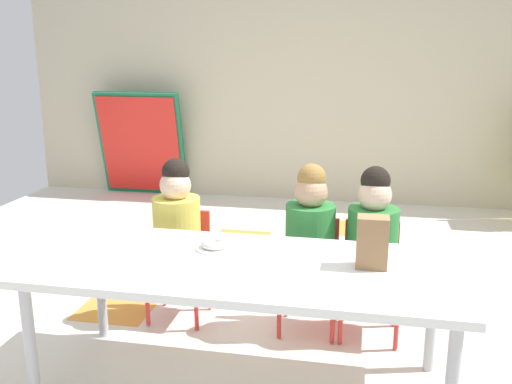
{
  "coord_description": "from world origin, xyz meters",
  "views": [
    {
      "loc": [
        0.5,
        -2.85,
        1.49
      ],
      "look_at": [
        0.02,
        -0.41,
        0.86
      ],
      "focal_mm": 39.29,
      "sensor_mm": 36.0,
      "label": 1
    }
  ],
  "objects_px": {
    "seated_child_far_right": "(373,237)",
    "seated_child_near_camera": "(177,225)",
    "craft_table": "(243,273)",
    "paper_bag_brown": "(372,242)",
    "donut_powdered_on_plate": "(215,243)",
    "seated_child_middle_seat": "(310,233)",
    "folded_activity_table": "(141,144)",
    "paper_plate_near_edge": "(215,248)"
  },
  "relations": [
    {
      "from": "paper_bag_brown",
      "to": "donut_powdered_on_plate",
      "type": "height_order",
      "value": "paper_bag_brown"
    },
    {
      "from": "seated_child_far_right",
      "to": "paper_bag_brown",
      "type": "height_order",
      "value": "seated_child_far_right"
    },
    {
      "from": "craft_table",
      "to": "paper_bag_brown",
      "type": "relative_size",
      "value": 8.33
    },
    {
      "from": "craft_table",
      "to": "paper_bag_brown",
      "type": "height_order",
      "value": "paper_bag_brown"
    },
    {
      "from": "craft_table",
      "to": "seated_child_middle_seat",
      "type": "bearing_deg",
      "value": 69.33
    },
    {
      "from": "seated_child_near_camera",
      "to": "craft_table",
      "type": "bearing_deg",
      "value": -50.31
    },
    {
      "from": "seated_child_far_right",
      "to": "donut_powdered_on_plate",
      "type": "xyz_separation_m",
      "value": [
        -0.71,
        -0.46,
        0.08
      ]
    },
    {
      "from": "craft_table",
      "to": "donut_powdered_on_plate",
      "type": "distance_m",
      "value": 0.23
    },
    {
      "from": "paper_plate_near_edge",
      "to": "donut_powdered_on_plate",
      "type": "height_order",
      "value": "donut_powdered_on_plate"
    },
    {
      "from": "seated_child_far_right",
      "to": "folded_activity_table",
      "type": "relative_size",
      "value": 0.84
    },
    {
      "from": "folded_activity_table",
      "to": "seated_child_middle_seat",
      "type": "bearing_deg",
      "value": -52.09
    },
    {
      "from": "craft_table",
      "to": "donut_powdered_on_plate",
      "type": "relative_size",
      "value": 14.59
    },
    {
      "from": "craft_table",
      "to": "seated_child_middle_seat",
      "type": "relative_size",
      "value": 2.0
    },
    {
      "from": "paper_plate_near_edge",
      "to": "donut_powdered_on_plate",
      "type": "relative_size",
      "value": 1.43
    },
    {
      "from": "folded_activity_table",
      "to": "paper_plate_near_edge",
      "type": "distance_m",
      "value": 3.46
    },
    {
      "from": "seated_child_near_camera",
      "to": "donut_powdered_on_plate",
      "type": "xyz_separation_m",
      "value": [
        0.34,
        -0.46,
        0.08
      ]
    },
    {
      "from": "seated_child_far_right",
      "to": "craft_table",
      "type": "bearing_deg",
      "value": -132.16
    },
    {
      "from": "seated_child_middle_seat",
      "to": "paper_plate_near_edge",
      "type": "xyz_separation_m",
      "value": [
        -0.39,
        -0.46,
        0.05
      ]
    },
    {
      "from": "seated_child_far_right",
      "to": "seated_child_middle_seat",
      "type": "bearing_deg",
      "value": 180.0
    },
    {
      "from": "seated_child_far_right",
      "to": "paper_plate_near_edge",
      "type": "height_order",
      "value": "seated_child_far_right"
    },
    {
      "from": "seated_child_far_right",
      "to": "seated_child_near_camera",
      "type": "bearing_deg",
      "value": 180.0
    },
    {
      "from": "craft_table",
      "to": "folded_activity_table",
      "type": "relative_size",
      "value": 1.69
    },
    {
      "from": "seated_child_near_camera",
      "to": "donut_powdered_on_plate",
      "type": "distance_m",
      "value": 0.58
    },
    {
      "from": "folded_activity_table",
      "to": "paper_bag_brown",
      "type": "xyz_separation_m",
      "value": [
        2.32,
        -3.14,
        0.18
      ]
    },
    {
      "from": "folded_activity_table",
      "to": "donut_powdered_on_plate",
      "type": "height_order",
      "value": "folded_activity_table"
    },
    {
      "from": "folded_activity_table",
      "to": "paper_bag_brown",
      "type": "distance_m",
      "value": 3.91
    },
    {
      "from": "seated_child_middle_seat",
      "to": "paper_bag_brown",
      "type": "xyz_separation_m",
      "value": [
        0.31,
        -0.55,
        0.16
      ]
    },
    {
      "from": "craft_table",
      "to": "folded_activity_table",
      "type": "xyz_separation_m",
      "value": [
        -1.79,
        3.19,
        -0.02
      ]
    },
    {
      "from": "seated_child_near_camera",
      "to": "donut_powdered_on_plate",
      "type": "bearing_deg",
      "value": -53.64
    },
    {
      "from": "seated_child_far_right",
      "to": "donut_powdered_on_plate",
      "type": "height_order",
      "value": "seated_child_far_right"
    },
    {
      "from": "seated_child_near_camera",
      "to": "seated_child_far_right",
      "type": "xyz_separation_m",
      "value": [
        1.05,
        0.0,
        0.0
      ]
    },
    {
      "from": "craft_table",
      "to": "paper_bag_brown",
      "type": "distance_m",
      "value": 0.56
    },
    {
      "from": "craft_table",
      "to": "paper_bag_brown",
      "type": "xyz_separation_m",
      "value": [
        0.54,
        0.06,
        0.16
      ]
    },
    {
      "from": "seated_child_near_camera",
      "to": "paper_plate_near_edge",
      "type": "bearing_deg",
      "value": -53.64
    },
    {
      "from": "donut_powdered_on_plate",
      "to": "paper_plate_near_edge",
      "type": "bearing_deg",
      "value": 0.0
    },
    {
      "from": "seated_child_far_right",
      "to": "folded_activity_table",
      "type": "height_order",
      "value": "folded_activity_table"
    },
    {
      "from": "paper_bag_brown",
      "to": "paper_plate_near_edge",
      "type": "bearing_deg",
      "value": 172.95
    },
    {
      "from": "craft_table",
      "to": "seated_child_far_right",
      "type": "height_order",
      "value": "seated_child_far_right"
    },
    {
      "from": "donut_powdered_on_plate",
      "to": "seated_child_far_right",
      "type": "bearing_deg",
      "value": 33.1
    },
    {
      "from": "seated_child_middle_seat",
      "to": "donut_powdered_on_plate",
      "type": "height_order",
      "value": "seated_child_middle_seat"
    },
    {
      "from": "craft_table",
      "to": "seated_child_middle_seat",
      "type": "xyz_separation_m",
      "value": [
        0.23,
        0.61,
        -0.0
      ]
    },
    {
      "from": "seated_child_middle_seat",
      "to": "paper_bag_brown",
      "type": "height_order",
      "value": "seated_child_middle_seat"
    }
  ]
}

